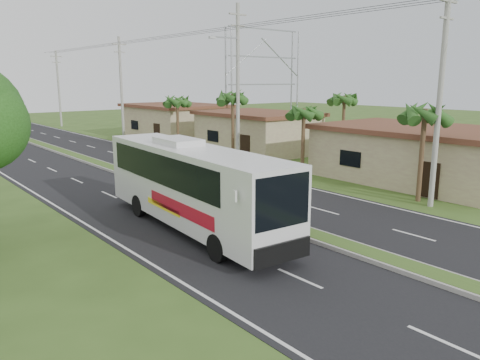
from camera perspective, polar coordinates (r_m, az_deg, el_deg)
ground at (r=18.55m, az=14.80°, el=-8.77°), size 180.00×180.00×0.00m
road_asphalt at (r=33.80m, az=-13.70°, el=0.71°), size 14.00×160.00×0.02m
median_strip at (r=33.78m, az=-13.71°, el=0.86°), size 1.20×160.00×0.18m
lane_edge_left at (r=31.57m, az=-24.68°, el=-0.87°), size 0.12×160.00×0.01m
lane_edge_right at (r=37.13m, az=-4.36°, el=2.00°), size 0.12×160.00×0.01m
shop_near at (r=32.78m, az=20.94°, el=3.04°), size 8.60×12.60×3.52m
shop_mid at (r=42.90m, az=2.08°, el=5.89°), size 7.60×10.60×3.67m
shop_far at (r=54.14m, az=-7.84°, el=7.15°), size 8.60×11.60×3.82m
palm_verge_a at (r=26.67m, az=21.61°, el=7.51°), size 2.40×2.40×5.45m
palm_verge_b at (r=32.34m, az=7.79°, el=8.22°), size 2.40×2.40×5.05m
palm_verge_c at (r=37.03m, az=-0.89°, el=9.99°), size 2.40×2.40×5.85m
palm_verge_d at (r=44.71m, az=-7.67°, el=9.51°), size 2.40×2.40×5.25m
palm_behind_shop at (r=40.41m, az=12.61°, el=9.61°), size 2.40×2.40×5.65m
utility_pole_a at (r=25.71m, az=23.18°, el=9.34°), size 1.60×0.28×11.00m
utility_pole_b at (r=36.03m, az=-0.30°, el=11.73°), size 3.20×0.28×12.00m
utility_pole_c at (r=53.09m, az=-14.27°, el=10.85°), size 1.60×0.28×11.00m
utility_pole_d at (r=71.68m, az=-21.24°, el=10.44°), size 1.60×0.28×10.50m
billboard_lattice at (r=53.95m, az=2.90°, el=12.44°), size 10.18×1.18×12.07m
coach_bus_main at (r=20.46m, az=-5.94°, el=-0.15°), size 3.45×12.33×3.94m
motorcyclist at (r=19.43m, az=2.16°, el=-4.62°), size 1.77×1.00×2.40m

